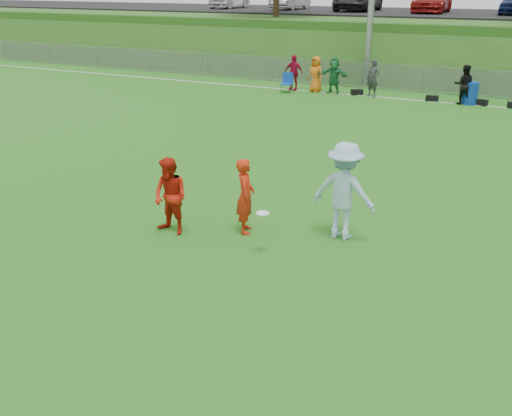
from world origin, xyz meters
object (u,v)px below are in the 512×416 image
Objects in this scene: player_red_left at (245,196)px; frisbee at (263,213)px; recycling_bin at (470,93)px; player_blue at (344,191)px; player_red_center at (171,196)px.

player_red_left is 6.40× the size of frisbee.
recycling_bin is (2.65, 16.48, -0.33)m from player_red_left.
player_blue is at bearing 51.07° from frisbee.
recycling_bin is at bearing -87.94° from player_blue.
player_red_left is 2.07m from player_blue.
player_blue is 2.14× the size of recycling_bin.
recycling_bin is at bearing 83.87° from frisbee.
player_red_left is 0.98× the size of player_red_center.
player_red_left is 1.69× the size of recycling_bin.
player_red_left is 16.70m from recycling_bin.
player_red_center is 0.80× the size of player_blue.
recycling_bin is at bearing 86.61° from player_red_center.
player_red_left is at bearing 22.04° from player_blue.
player_blue is (1.96, 0.62, 0.22)m from player_red_left.
player_red_left reaches higher than recycling_bin.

